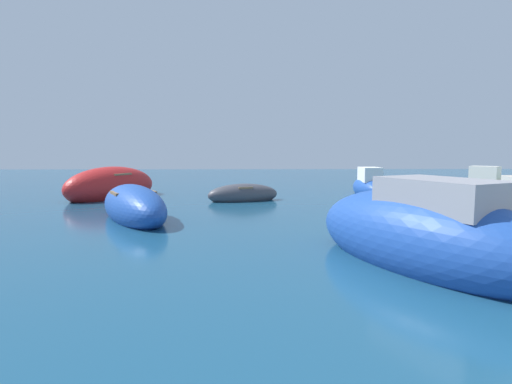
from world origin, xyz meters
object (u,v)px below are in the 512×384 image
moored_boat_0 (243,195)px  moored_boat_5 (399,208)px  moored_boat_2 (134,207)px  moored_boat_1 (488,186)px  moored_boat_6 (368,186)px  moored_boat_7 (422,235)px  moored_boat_8 (111,187)px

moored_boat_0 → moored_boat_5: (5.15, -4.32, 0.03)m
moored_boat_2 → moored_boat_5: 8.58m
moored_boat_1 → moored_boat_6: bearing=-130.7°
moored_boat_7 → moored_boat_8: size_ratio=1.09×
moored_boat_5 → moored_boat_8: (-11.21, 5.58, 0.21)m
moored_boat_2 → moored_boat_6: 11.65m
moored_boat_6 → moored_boat_7: size_ratio=0.57×
moored_boat_5 → moored_boat_6: moored_boat_6 is taller
moored_boat_2 → moored_boat_6: size_ratio=1.54×
moored_boat_1 → moored_boat_2: (-15.54, -6.85, -0.01)m
moored_boat_0 → moored_boat_7: bearing=-87.2°
moored_boat_1 → moored_boat_5: moored_boat_1 is taller
moored_boat_2 → moored_boat_8: 6.27m
moored_boat_8 → moored_boat_1: bearing=123.3°
moored_boat_1 → moored_boat_6: 6.02m
moored_boat_0 → moored_boat_2: moored_boat_2 is taller
moored_boat_1 → moored_boat_2: 16.98m
moored_boat_6 → moored_boat_8: moored_boat_8 is taller
moored_boat_0 → moored_boat_8: (-6.06, 1.25, 0.24)m
moored_boat_1 → moored_boat_5: bearing=-88.0°
moored_boat_6 → moored_boat_7: moored_boat_7 is taller
moored_boat_6 → moored_boat_7: bearing=168.6°
moored_boat_2 → moored_boat_1: bearing=84.9°
moored_boat_0 → moored_boat_5: moored_boat_5 is taller
moored_boat_1 → moored_boat_5: size_ratio=0.75×
moored_boat_1 → moored_boat_2: bearing=-108.2°
moored_boat_5 → moored_boat_6: (0.94, 6.59, 0.11)m
moored_boat_0 → moored_boat_1: 12.35m
moored_boat_2 → moored_boat_7: 8.73m
moored_boat_5 → moored_boat_1: bearing=-29.5°
moored_boat_0 → moored_boat_7: (3.57, -9.66, 0.31)m
moored_boat_2 → moored_boat_6: bearing=96.2°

